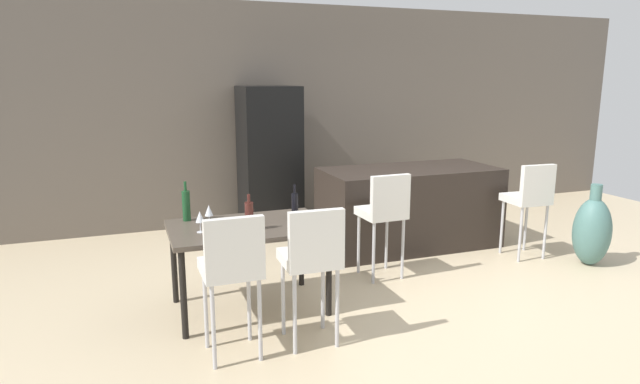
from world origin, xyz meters
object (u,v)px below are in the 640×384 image
at_px(dining_chair_far, 312,254).
at_px(wine_glass_left, 209,211).
at_px(refrigerator, 269,159).
at_px(floor_vase, 592,231).
at_px(wine_bottle_far, 295,204).
at_px(bar_chair_left, 384,209).
at_px(wine_bottle_inner, 186,205).
at_px(wine_bottle_right, 249,216).
at_px(dining_chair_near, 232,264).
at_px(dining_table, 248,233).
at_px(kitchen_island, 409,207).
at_px(wine_glass_middle, 200,217).
at_px(bar_chair_middle, 530,196).

relative_size(dining_chair_far, wine_glass_left, 6.03).
distance_m(refrigerator, floor_vase, 3.83).
xyz_separation_m(wine_bottle_far, wine_glass_left, (-0.75, -0.03, 0.01)).
bearing_deg(refrigerator, wine_glass_left, -116.32).
bearing_deg(floor_vase, wine_bottle_far, 174.76).
relative_size(bar_chair_left, wine_bottle_inner, 3.07).
bearing_deg(wine_glass_left, wine_bottle_right, -41.71).
bearing_deg(wine_bottle_far, wine_bottle_inner, 167.98).
bearing_deg(refrigerator, dining_chair_near, -109.46).
bearing_deg(wine_glass_left, dining_table, -19.44).
relative_size(dining_table, refrigerator, 0.70).
bearing_deg(kitchen_island, bar_chair_left, -131.88).
height_order(dining_chair_near, dining_chair_far, same).
bearing_deg(wine_glass_middle, kitchen_island, 24.76).
xyz_separation_m(wine_bottle_inner, wine_bottle_far, (0.91, -0.19, -0.03)).
bearing_deg(dining_chair_near, wine_glass_left, 90.72).
relative_size(dining_chair_near, wine_bottle_inner, 3.07).
height_order(bar_chair_left, dining_chair_near, same).
bearing_deg(bar_chair_middle, refrigerator, 137.10).
height_order(bar_chair_middle, wine_bottle_right, bar_chair_middle).
bearing_deg(wine_glass_left, dining_chair_far, -56.44).
distance_m(dining_chair_near, floor_vase, 3.98).
bearing_deg(bar_chair_middle, dining_chair_near, -163.18).
height_order(wine_bottle_inner, floor_vase, wine_bottle_inner).
relative_size(kitchen_island, refrigerator, 1.10).
xyz_separation_m(dining_chair_far, wine_bottle_far, (0.17, 0.92, 0.15)).
height_order(bar_chair_middle, wine_glass_middle, bar_chair_middle).
xyz_separation_m(wine_bottle_right, wine_bottle_far, (0.47, 0.28, -0.01)).
bearing_deg(refrigerator, wine_bottle_far, -99.56).
xyz_separation_m(dining_table, wine_glass_middle, (-0.40, -0.08, 0.20)).
bearing_deg(dining_table, wine_glass_left, 160.56).
distance_m(bar_chair_middle, wine_bottle_inner, 3.61).
bearing_deg(dining_table, bar_chair_left, 10.40).
relative_size(wine_bottle_right, wine_glass_middle, 1.69).
distance_m(wine_bottle_right, refrigerator, 2.69).
bearing_deg(wine_glass_left, dining_chair_near, -89.28).
height_order(dining_chair_far, floor_vase, dining_chair_far).
bearing_deg(kitchen_island, bar_chair_middle, -40.67).
bearing_deg(wine_bottle_inner, kitchen_island, 16.49).
xyz_separation_m(dining_table, wine_bottle_right, (-0.02, -0.14, 0.19)).
relative_size(bar_chair_middle, floor_vase, 1.21).
xyz_separation_m(bar_chair_left, dining_chair_near, (-1.69, -1.04, 0.00)).
distance_m(wine_bottle_right, wine_bottle_inner, 0.65).
height_order(bar_chair_left, floor_vase, bar_chair_left).
height_order(bar_chair_middle, dining_chair_far, same).
distance_m(dining_chair_far, refrigerator, 3.24).
bearing_deg(wine_bottle_far, bar_chair_left, 7.26).
height_order(kitchen_island, wine_bottle_right, wine_bottle_right).
distance_m(bar_chair_left, dining_chair_far, 1.52).
height_order(kitchen_island, bar_chair_middle, bar_chair_middle).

